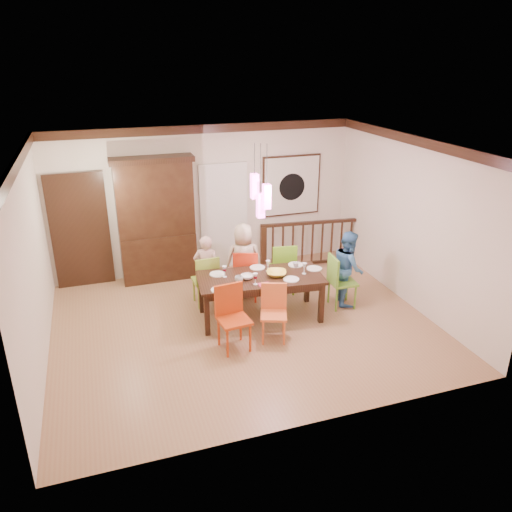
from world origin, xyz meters
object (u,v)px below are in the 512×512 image
object	(u,v)px
chair_end_right	(343,278)
person_end_right	(348,268)
person_far_mid	(244,260)
balustrade	(312,242)
person_far_left	(207,269)
china_hutch	(156,220)
chair_far_left	(205,276)
dining_table	(260,281)

from	to	relation	value
chair_end_right	person_end_right	xyz separation A→B (m)	(0.16, 0.12, 0.12)
chair_end_right	person_far_mid	distance (m)	1.78
balustrade	person_far_left	distance (m)	2.62
person_far_mid	china_hutch	bearing A→B (deg)	-33.24
chair_far_left	balustrade	size ratio (longest dim) A/B	0.42
chair_end_right	person_end_right	distance (m)	0.23
chair_far_left	person_far_mid	world-z (taller)	person_far_mid
dining_table	chair_end_right	bearing A→B (deg)	3.36
chair_end_right	china_hutch	bearing A→B (deg)	56.34
dining_table	person_far_left	world-z (taller)	person_far_left
dining_table	person_far_mid	xyz separation A→B (m)	(-0.01, 0.89, 0.02)
balustrade	person_far_left	bearing A→B (deg)	-152.75
balustrade	chair_end_right	bearing A→B (deg)	-91.61
chair_far_left	balustrade	distance (m)	2.69
chair_far_left	chair_end_right	world-z (taller)	chair_end_right
chair_far_left	chair_end_right	size ratio (longest dim) A/B	0.98
chair_far_left	chair_end_right	xyz separation A→B (m)	(2.24, -0.85, 0.01)
chair_far_left	china_hutch	xyz separation A→B (m)	(-0.61, 1.35, 0.67)
dining_table	person_end_right	size ratio (longest dim) A/B	1.60
chair_far_left	balustrade	world-z (taller)	balustrade
dining_table	chair_end_right	distance (m)	1.49
chair_far_left	person_end_right	size ratio (longest dim) A/B	0.70
china_hutch	person_end_right	world-z (taller)	china_hutch
person_far_left	balustrade	bearing A→B (deg)	-137.51
dining_table	person_far_left	bearing A→B (deg)	135.69
person_far_left	person_far_mid	xyz separation A→B (m)	(0.69, 0.04, 0.06)
dining_table	china_hutch	xyz separation A→B (m)	(-1.36, 2.13, 0.54)
chair_end_right	balustrade	size ratio (longest dim) A/B	0.43
chair_end_right	chair_far_left	bearing A→B (deg)	73.24
dining_table	chair_end_right	xyz separation A→B (m)	(1.48, -0.07, -0.12)
person_far_mid	person_end_right	world-z (taller)	person_far_mid
china_hutch	balustrade	size ratio (longest dim) A/B	1.08
china_hutch	person_far_mid	size ratio (longest dim) A/B	1.76
person_far_left	person_far_mid	bearing A→B (deg)	-154.73
person_far_mid	balustrade	bearing A→B (deg)	-144.14
person_far_left	person_end_right	bearing A→B (deg)	-177.14
chair_far_left	chair_end_right	bearing A→B (deg)	156.45
dining_table	person_far_left	distance (m)	1.11
person_far_mid	person_end_right	bearing A→B (deg)	162.02
dining_table	person_far_left	size ratio (longest dim) A/B	1.71
dining_table	chair_end_right	size ratio (longest dim) A/B	2.24
chair_end_right	person_end_right	bearing A→B (deg)	-48.06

